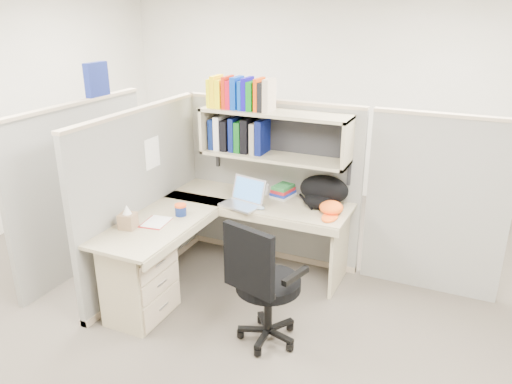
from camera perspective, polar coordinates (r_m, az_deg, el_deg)
The scene contains 14 objects.
ground at distance 4.58m, azimuth -2.72°, elevation -11.90°, with size 6.00×6.00×0.00m, color #3C352E.
room_shell at distance 3.95m, azimuth -3.12°, elevation 8.30°, with size 6.00×6.00×6.00m.
cubicle at distance 4.70m, azimuth -4.39°, elevation 1.28°, with size 3.79×1.84×1.95m.
desk at distance 4.33m, azimuth -9.41°, elevation -7.51°, with size 1.74×1.75×0.73m.
laptop at distance 4.52m, azimuth -1.75°, elevation -0.15°, with size 0.35×0.35×0.25m, color silver, non-canonical shape.
backpack at distance 4.58m, azimuth 7.56°, elevation 0.04°, with size 0.45×0.35×0.27m, color black, non-canonical shape.
orange_cap at distance 4.44m, azimuth 8.60°, elevation -1.78°, with size 0.21×0.24×0.12m, color #FB5B15, non-canonical shape.
snack_canister at distance 4.40m, azimuth -8.61°, elevation -2.01°, with size 0.10×0.10×0.10m.
tissue_box at distance 4.23m, azimuth -14.47°, elevation -2.75°, with size 0.13×0.13×0.20m, color #8C6E4F, non-canonical shape.
mouse at distance 4.49m, azimuth 0.51°, elevation -1.83°, with size 0.08×0.05×0.03m, color #7F9CB4.
paper_cup at distance 4.84m, azimuth 1.08°, elevation 0.30°, with size 0.07×0.07×0.10m, color silver.
book_stack at distance 4.78m, azimuth 3.10°, elevation 0.13°, with size 0.17×0.23×0.11m, color gray, non-canonical shape.
loose_paper at distance 4.33m, azimuth -11.28°, elevation -3.35°, with size 0.19×0.25×0.00m, color white, non-canonical shape.
task_chair at distance 3.84m, azimuth 0.96°, elevation -12.45°, with size 0.59×0.54×1.04m.
Camera 1 is at (1.79, -3.42, 2.47)m, focal length 35.00 mm.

